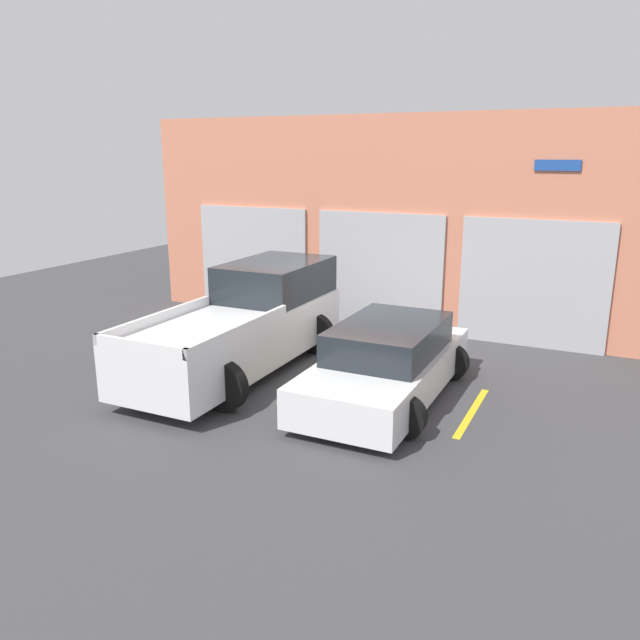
# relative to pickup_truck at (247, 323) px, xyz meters

# --- Properties ---
(ground_plane) EXTENTS (28.00, 28.00, 0.00)m
(ground_plane) POSITION_rel_pickup_truck_xyz_m (1.51, 0.88, -0.90)
(ground_plane) COLOR #3D3D3F
(shophouse_building) EXTENTS (13.05, 0.68, 4.99)m
(shophouse_building) POSITION_rel_pickup_truck_xyz_m (1.50, 4.16, 1.53)
(shophouse_building) COLOR #D17A5B
(shophouse_building) RESTS_ON ground
(pickup_truck) EXTENTS (2.46, 5.48, 1.94)m
(pickup_truck) POSITION_rel_pickup_truck_xyz_m (0.00, 0.00, 0.00)
(pickup_truck) COLOR white
(pickup_truck) RESTS_ON ground
(sedan_white) EXTENTS (2.24, 4.47, 1.32)m
(sedan_white) POSITION_rel_pickup_truck_xyz_m (3.02, -0.30, -0.28)
(sedan_white) COLOR white
(sedan_white) RESTS_ON ground
(parking_stripe_far_left) EXTENTS (0.12, 2.20, 0.01)m
(parking_stripe_far_left) POSITION_rel_pickup_truck_xyz_m (-1.51, -0.33, -0.90)
(parking_stripe_far_left) COLOR gold
(parking_stripe_far_left) RESTS_ON ground
(parking_stripe_left) EXTENTS (0.12, 2.20, 0.01)m
(parking_stripe_left) POSITION_rel_pickup_truck_xyz_m (1.51, -0.33, -0.90)
(parking_stripe_left) COLOR gold
(parking_stripe_left) RESTS_ON ground
(parking_stripe_centre) EXTENTS (0.12, 2.20, 0.01)m
(parking_stripe_centre) POSITION_rel_pickup_truck_xyz_m (4.53, -0.33, -0.90)
(parking_stripe_centre) COLOR gold
(parking_stripe_centre) RESTS_ON ground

